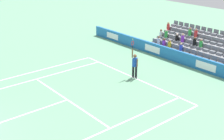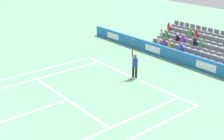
% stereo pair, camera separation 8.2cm
% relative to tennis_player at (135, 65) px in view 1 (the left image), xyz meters
% --- Properties ---
extents(line_baseline, '(10.97, 0.10, 0.01)m').
position_rel_tennis_player_xyz_m(line_baseline, '(0.14, -0.04, -0.99)').
color(line_baseline, white).
rests_on(line_baseline, ground).
extents(line_service, '(8.23, 0.10, 0.01)m').
position_rel_tennis_player_xyz_m(line_service, '(0.14, 5.45, -0.99)').
color(line_service, white).
rests_on(line_service, ground).
extents(line_centre_service, '(0.10, 6.40, 0.01)m').
position_rel_tennis_player_xyz_m(line_centre_service, '(0.14, 8.65, -0.99)').
color(line_centre_service, white).
rests_on(line_centre_service, ground).
extents(line_singles_sideline_left, '(0.10, 11.89, 0.01)m').
position_rel_tennis_player_xyz_m(line_singles_sideline_left, '(4.26, 5.91, -0.99)').
color(line_singles_sideline_left, white).
rests_on(line_singles_sideline_left, ground).
extents(line_singles_sideline_right, '(0.10, 11.89, 0.01)m').
position_rel_tennis_player_xyz_m(line_singles_sideline_right, '(-3.97, 5.91, -0.99)').
color(line_singles_sideline_right, white).
rests_on(line_singles_sideline_right, ground).
extents(line_doubles_sideline_left, '(0.10, 11.89, 0.01)m').
position_rel_tennis_player_xyz_m(line_doubles_sideline_left, '(5.63, 5.91, -0.99)').
color(line_doubles_sideline_left, white).
rests_on(line_doubles_sideline_left, ground).
extents(line_centre_mark, '(0.10, 0.20, 0.01)m').
position_rel_tennis_player_xyz_m(line_centre_mark, '(0.14, 0.06, -0.99)').
color(line_centre_mark, white).
rests_on(line_centre_mark, ground).
extents(sponsor_barrier, '(21.55, 0.22, 0.98)m').
position_rel_tennis_player_xyz_m(sponsor_barrier, '(0.14, -4.89, -0.50)').
color(sponsor_barrier, '#1E66AD').
rests_on(sponsor_barrier, ground).
extents(tennis_player, '(0.54, 0.41, 2.85)m').
position_rel_tennis_player_xyz_m(tennis_player, '(0.00, 0.00, 0.00)').
color(tennis_player, black).
rests_on(tennis_player, ground).
extents(stadium_stand, '(8.06, 3.80, 2.52)m').
position_rel_tennis_player_xyz_m(stadium_stand, '(0.17, -7.82, -0.31)').
color(stadium_stand, gray).
rests_on(stadium_stand, ground).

